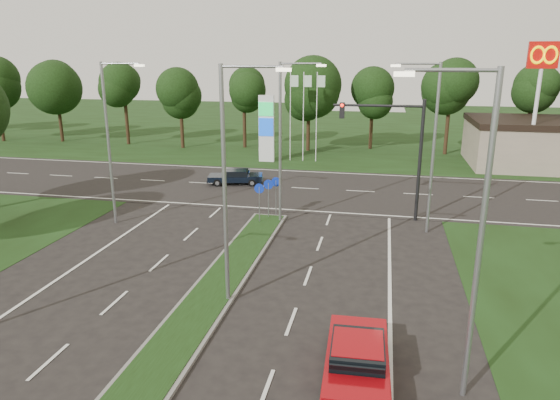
# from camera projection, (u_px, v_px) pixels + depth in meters

# --- Properties ---
(ground) EXTENTS (160.00, 160.00, 0.00)m
(ground) POSITION_uv_depth(u_px,v_px,m) (137.00, 397.00, 14.01)
(ground) COLOR black
(ground) RESTS_ON ground
(verge_far) EXTENTS (160.00, 50.00, 0.02)m
(verge_far) POSITION_uv_depth(u_px,v_px,m) (334.00, 130.00, 65.79)
(verge_far) COLOR black
(verge_far) RESTS_ON ground
(cross_road) EXTENTS (160.00, 12.00, 0.02)m
(cross_road) POSITION_uv_depth(u_px,v_px,m) (292.00, 188.00, 36.60)
(cross_road) COLOR black
(cross_road) RESTS_ON ground
(median_kerb) EXTENTS (2.00, 26.00, 0.12)m
(median_kerb) POSITION_uv_depth(u_px,v_px,m) (190.00, 324.00, 17.76)
(median_kerb) COLOR slate
(median_kerb) RESTS_ON ground
(streetlight_median_near) EXTENTS (2.53, 0.22, 9.00)m
(streetlight_median_near) POSITION_uv_depth(u_px,v_px,m) (229.00, 175.00, 18.07)
(streetlight_median_near) COLOR gray
(streetlight_median_near) RESTS_ON ground
(streetlight_median_far) EXTENTS (2.53, 0.22, 9.00)m
(streetlight_median_far) POSITION_uv_depth(u_px,v_px,m) (284.00, 135.00, 27.48)
(streetlight_median_far) COLOR gray
(streetlight_median_far) RESTS_ON ground
(streetlight_left_far) EXTENTS (2.53, 0.22, 9.00)m
(streetlight_left_far) POSITION_uv_depth(u_px,v_px,m) (111.00, 135.00, 27.42)
(streetlight_left_far) COLOR gray
(streetlight_left_far) RESTS_ON ground
(streetlight_right_far) EXTENTS (2.53, 0.22, 9.00)m
(streetlight_right_far) POSITION_uv_depth(u_px,v_px,m) (430.00, 140.00, 25.95)
(streetlight_right_far) COLOR gray
(streetlight_right_far) RESTS_ON ground
(streetlight_right_near) EXTENTS (2.53, 0.22, 9.00)m
(streetlight_right_near) POSITION_uv_depth(u_px,v_px,m) (474.00, 224.00, 12.77)
(streetlight_right_near) COLOR gray
(streetlight_right_near) RESTS_ON ground
(traffic_signal) EXTENTS (5.10, 0.42, 7.00)m
(traffic_signal) POSITION_uv_depth(u_px,v_px,m) (397.00, 141.00, 28.27)
(traffic_signal) COLOR black
(traffic_signal) RESTS_ON ground
(median_signs) EXTENTS (1.16, 1.76, 2.38)m
(median_signs) POSITION_uv_depth(u_px,v_px,m) (268.00, 191.00, 28.98)
(median_signs) COLOR gray
(median_signs) RESTS_ON ground
(gas_pylon) EXTENTS (5.80, 1.26, 8.00)m
(gas_pylon) POSITION_uv_depth(u_px,v_px,m) (269.00, 127.00, 44.99)
(gas_pylon) COLOR silver
(gas_pylon) RESTS_ON ground
(mcdonalds_sign) EXTENTS (2.20, 0.47, 10.40)m
(mcdonalds_sign) POSITION_uv_depth(u_px,v_px,m) (541.00, 74.00, 38.39)
(mcdonalds_sign) COLOR silver
(mcdonalds_sign) RESTS_ON ground
(treeline_far) EXTENTS (6.00, 6.00, 9.90)m
(treeline_far) POSITION_uv_depth(u_px,v_px,m) (322.00, 82.00, 49.71)
(treeline_far) COLOR black
(treeline_far) RESTS_ON ground
(red_sedan) EXTENTS (1.99, 4.51, 1.22)m
(red_sedan) POSITION_uv_depth(u_px,v_px,m) (357.00, 358.00, 14.69)
(red_sedan) COLOR #99080E
(red_sedan) RESTS_ON ground
(navy_sedan) EXTENTS (4.27, 2.44, 1.10)m
(navy_sedan) POSITION_uv_depth(u_px,v_px,m) (236.00, 177.00, 37.47)
(navy_sedan) COLOR black
(navy_sedan) RESTS_ON ground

